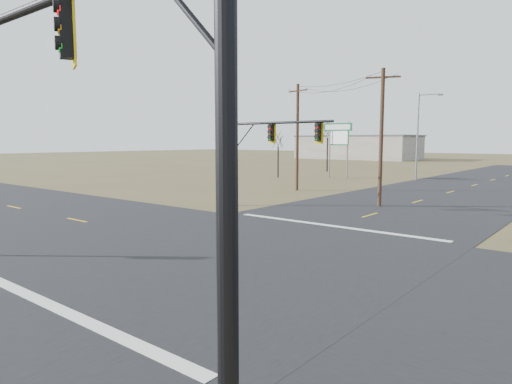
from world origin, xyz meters
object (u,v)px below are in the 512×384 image
(mast_arm_far, at_px, (274,140))
(highway_sign, at_px, (339,143))
(utility_pole_near, at_px, (381,135))
(utility_pole_far, at_px, (297,136))
(bare_tree_b, at_px, (328,130))
(mast_arm_near, at_px, (82,77))
(streetlight_c, at_px, (419,132))
(bare_tree_a, at_px, (278,140))

(mast_arm_far, distance_m, highway_sign, 26.22)
(utility_pole_near, height_order, utility_pole_far, utility_pole_far)
(bare_tree_b, bearing_deg, mast_arm_near, -64.01)
(utility_pole_near, distance_m, bare_tree_b, 35.54)
(mast_arm_far, height_order, utility_pole_near, utility_pole_near)
(utility_pole_near, relative_size, streetlight_c, 0.96)
(streetlight_c, height_order, bare_tree_b, streetlight_c)
(streetlight_c, bearing_deg, highway_sign, -179.21)
(mast_arm_near, distance_m, bare_tree_a, 47.38)
(highway_sign, bearing_deg, mast_arm_near, -51.85)
(mast_arm_near, height_order, bare_tree_b, mast_arm_near)
(utility_pole_near, height_order, streetlight_c, streetlight_c)
(utility_pole_far, bearing_deg, mast_arm_near, -62.77)
(mast_arm_far, bearing_deg, bare_tree_a, 121.25)
(bare_tree_a, bearing_deg, bare_tree_b, 93.78)
(mast_arm_near, distance_m, bare_tree_b, 59.35)
(mast_arm_far, bearing_deg, utility_pole_far, 112.32)
(bare_tree_b, bearing_deg, mast_arm_far, -64.81)
(bare_tree_b, bearing_deg, bare_tree_a, -86.22)
(mast_arm_near, height_order, mast_arm_far, mast_arm_near)
(streetlight_c, bearing_deg, utility_pole_near, -94.47)
(mast_arm_near, relative_size, bare_tree_b, 1.48)
(utility_pole_far, xyz_separation_m, streetlight_c, (4.90, 16.84, 0.51))
(highway_sign, bearing_deg, bare_tree_b, 141.14)
(mast_arm_near, relative_size, highway_sign, 1.90)
(utility_pole_near, bearing_deg, bare_tree_a, 142.19)
(utility_pole_far, bearing_deg, highway_sign, 104.37)
(mast_arm_near, xyz_separation_m, bare_tree_a, (-25.14, 40.14, -1.01))
(streetlight_c, bearing_deg, bare_tree_b, 138.19)
(utility_pole_near, bearing_deg, bare_tree_b, 126.02)
(mast_arm_far, height_order, highway_sign, mast_arm_far)
(bare_tree_b, bearing_deg, utility_pole_near, -53.98)
(utility_pole_far, height_order, bare_tree_b, utility_pole_far)
(bare_tree_a, bearing_deg, mast_arm_far, -54.20)
(streetlight_c, height_order, bare_tree_a, streetlight_c)
(utility_pole_far, relative_size, bare_tree_a, 1.63)
(utility_pole_near, xyz_separation_m, bare_tree_b, (-20.89, 28.73, 1.22))
(highway_sign, distance_m, bare_tree_b, 12.37)
(highway_sign, relative_size, streetlight_c, 0.61)
(mast_arm_near, height_order, highway_sign, mast_arm_near)
(mast_arm_far, height_order, bare_tree_b, bare_tree_b)
(utility_pole_far, bearing_deg, streetlight_c, 73.79)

